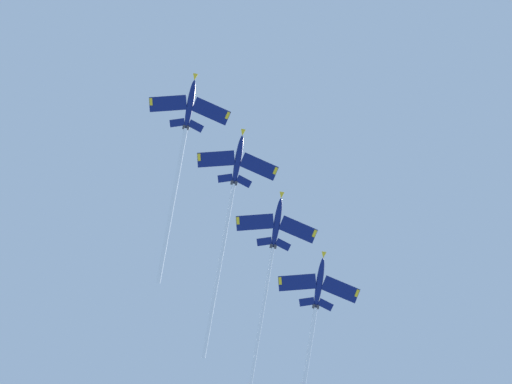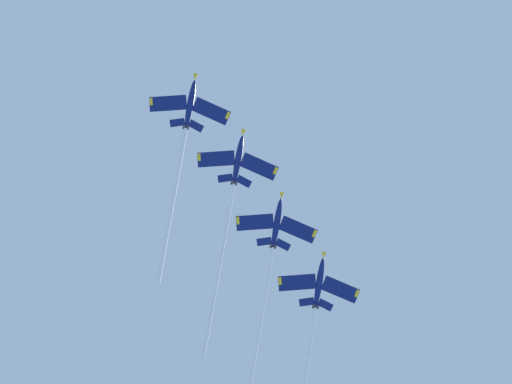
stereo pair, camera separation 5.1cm
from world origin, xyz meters
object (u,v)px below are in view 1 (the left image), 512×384
Objects in this scene: jet_lead at (182,151)px; jet_fourth at (312,333)px; jet_third at (269,269)px; jet_second at (230,207)px.

jet_lead reaches higher than jet_fourth.
jet_third is 18.25m from jet_fourth.
jet_second is 0.95× the size of jet_third.
jet_third is at bearing -124.72° from jet_second.
jet_lead is 35.43m from jet_third.
jet_fourth is at bearing -125.21° from jet_second.
jet_fourth is at bearing -127.64° from jet_lead.
jet_second reaches higher than jet_third.
jet_third is at bearing 54.31° from jet_fourth.
jet_second reaches higher than jet_fourth.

